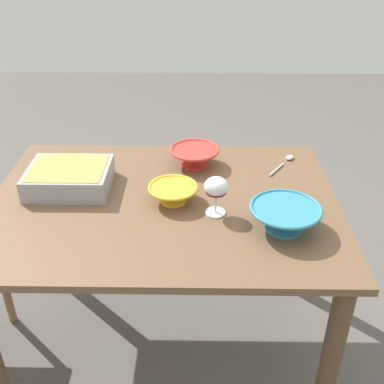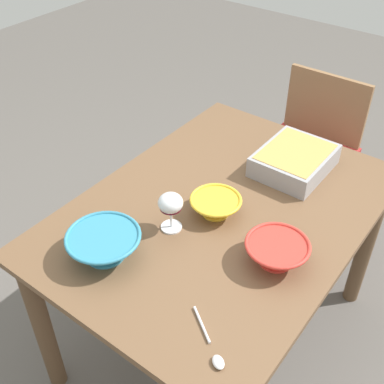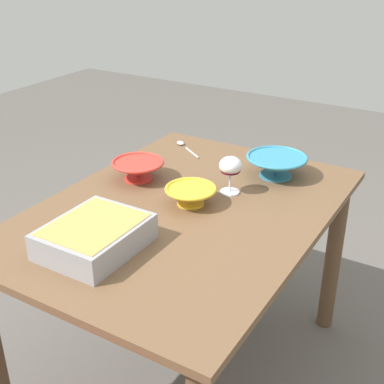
{
  "view_description": "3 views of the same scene",
  "coord_description": "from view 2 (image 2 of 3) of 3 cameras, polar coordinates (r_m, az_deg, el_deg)",
  "views": [
    {
      "loc": [
        0.13,
        -1.45,
        1.67
      ],
      "look_at": [
        0.1,
        -0.0,
        0.79
      ],
      "focal_mm": 43.9,
      "sensor_mm": 36.0,
      "label": 1
    },
    {
      "loc": [
        1.11,
        0.7,
        1.87
      ],
      "look_at": [
        0.09,
        -0.07,
        0.85
      ],
      "focal_mm": 45.5,
      "sensor_mm": 36.0,
      "label": 2
    },
    {
      "loc": [
        -1.37,
        -0.85,
        1.59
      ],
      "look_at": [
        0.06,
        0.0,
        0.79
      ],
      "focal_mm": 48.95,
      "sensor_mm": 36.0,
      "label": 3
    }
  ],
  "objects": [
    {
      "name": "ground_plane",
      "position": [
        2.29,
        2.8,
        -16.34
      ],
      "size": [
        8.0,
        8.0,
        0.0
      ],
      "primitive_type": "plane",
      "color": "#5B5651"
    },
    {
      "name": "casserole_dish",
      "position": [
        1.93,
        11.92,
        3.75
      ],
      "size": [
        0.31,
        0.25,
        0.08
      ],
      "color": "#99999E",
      "rests_on": "dining_table"
    },
    {
      "name": "serving_spoon",
      "position": [
        1.34,
        2.48,
        -18.04
      ],
      "size": [
        0.13,
        0.18,
        0.01
      ],
      "color": "silver",
      "rests_on": "dining_table"
    },
    {
      "name": "small_bowl",
      "position": [
        1.55,
        -10.26,
        -6.01
      ],
      "size": [
        0.24,
        0.24,
        0.09
      ],
      "color": "teal",
      "rests_on": "dining_table"
    },
    {
      "name": "serving_bowl",
      "position": [
        1.68,
        2.79,
        -1.49
      ],
      "size": [
        0.18,
        0.18,
        0.07
      ],
      "color": "yellow",
      "rests_on": "dining_table"
    },
    {
      "name": "mixing_bowl",
      "position": [
        1.53,
        9.91,
        -6.85
      ],
      "size": [
        0.2,
        0.2,
        0.08
      ],
      "color": "red",
      "rests_on": "dining_table"
    },
    {
      "name": "dining_table",
      "position": [
        1.81,
        3.4,
        -4.97
      ],
      "size": [
        1.27,
        0.92,
        0.75
      ],
      "color": "brown",
      "rests_on": "ground_plane"
    },
    {
      "name": "wine_glass",
      "position": [
        1.59,
        -2.52,
        -1.56
      ],
      "size": [
        0.08,
        0.08,
        0.14
      ],
      "color": "white",
      "rests_on": "dining_table"
    },
    {
      "name": "chair",
      "position": [
        2.64,
        13.81,
        5.5
      ],
      "size": [
        0.38,
        0.45,
        0.83
      ],
      "color": "#B22D2D",
      "rests_on": "ground_plane"
    }
  ]
}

